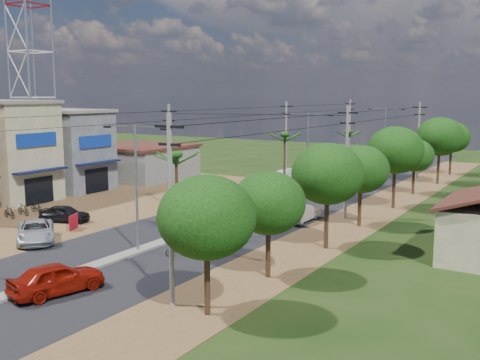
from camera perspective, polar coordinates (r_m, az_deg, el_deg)
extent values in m
plane|color=black|center=(36.10, -10.30, -7.24)|extent=(160.00, 160.00, 0.00)
cube|color=black|center=(47.95, 1.76, -3.10)|extent=(12.00, 110.00, 0.04)
cube|color=#605E56|center=(50.50, 3.46, -2.43)|extent=(1.00, 90.00, 0.18)
cube|color=#52311C|center=(52.00, -16.75, -2.54)|extent=(18.00, 46.00, 0.04)
cube|color=#52311C|center=(44.43, 11.33, -4.23)|extent=(5.00, 90.00, 0.03)
cube|color=gray|center=(56.18, -22.47, 2.60)|extent=(8.00, 6.00, 9.00)
cube|color=#605E56|center=(55.93, -22.75, 7.34)|extent=(8.40, 6.40, 0.30)
cube|color=#0D1237|center=(52.85, -19.58, 0.89)|extent=(0.80, 5.40, 0.15)
cube|color=black|center=(53.38, -19.72, -1.00)|extent=(0.10, 3.00, 2.40)
cube|color=navy|center=(52.82, -19.95, 3.87)|extent=(0.12, 4.20, 1.20)
cube|color=#474A4E|center=(60.57, -17.09, 2.80)|extent=(8.00, 6.00, 8.00)
cube|color=#605E56|center=(60.31, -17.27, 6.73)|extent=(8.40, 6.40, 0.30)
cube|color=#0D1237|center=(57.44, -14.15, 1.72)|extent=(0.80, 5.40, 0.15)
cube|color=black|center=(57.93, -14.32, -0.03)|extent=(0.10, 3.00, 2.40)
cube|color=navy|center=(57.47, -14.45, 3.81)|extent=(0.12, 4.20, 1.20)
cube|color=#605E56|center=(67.11, -10.03, 1.71)|extent=(10.00, 10.00, 3.60)
cube|color=black|center=(66.90, -10.07, 3.41)|extent=(10.40, 10.40, 0.30)
cylinder|color=gray|center=(65.09, -22.81, 16.15)|extent=(0.24, 0.24, 38.00)
cylinder|color=gray|center=(62.56, -21.02, 16.58)|extent=(0.24, 0.24, 38.00)
cylinder|color=gray|center=(64.56, -18.68, 16.43)|extent=(0.24, 0.24, 38.00)
cylinder|color=gray|center=(67.01, -20.50, 16.04)|extent=(0.24, 0.24, 38.00)
cylinder|color=black|center=(25.30, -3.36, -9.10)|extent=(0.28, 0.28, 4.20)
ellipsoid|color=black|center=(24.68, -3.41, -3.79)|extent=(4.40, 4.40, 3.74)
cylinder|color=black|center=(30.35, 2.88, -6.40)|extent=(0.28, 0.28, 3.85)
ellipsoid|color=black|center=(29.85, 2.91, -2.32)|extent=(4.00, 4.00, 3.40)
cylinder|color=black|center=(36.24, 8.79, -3.43)|extent=(0.28, 0.28, 4.55)
ellipsoid|color=black|center=(35.79, 8.89, 0.64)|extent=(4.60, 4.60, 3.91)
cylinder|color=black|center=(42.80, 12.07, -1.99)|extent=(0.28, 0.28, 4.06)
ellipsoid|color=black|center=(42.44, 12.17, 1.09)|extent=(4.20, 4.20, 3.57)
cylinder|color=black|center=(50.20, 15.38, -0.14)|extent=(0.28, 0.28, 4.76)
ellipsoid|color=black|center=(49.87, 15.51, 2.95)|extent=(4.80, 4.80, 4.08)
cylinder|color=black|center=(58.03, 17.22, 0.38)|extent=(0.28, 0.28, 3.64)
ellipsoid|color=black|center=(57.78, 17.31, 2.43)|extent=(3.80, 3.80, 3.23)
cylinder|color=black|center=(65.55, 19.52, 1.75)|extent=(0.28, 0.28, 4.90)
ellipsoid|color=black|center=(65.29, 19.64, 4.18)|extent=(5.00, 5.00, 4.25)
cylinder|color=black|center=(73.43, 20.61, 2.17)|extent=(0.28, 0.28, 4.34)
ellipsoid|color=black|center=(73.21, 20.71, 4.09)|extent=(4.40, 4.40, 3.74)
cylinder|color=black|center=(38.42, -6.43, -1.74)|extent=(0.22, 0.22, 5.80)
cylinder|color=black|center=(51.77, 4.54, 1.21)|extent=(0.22, 0.22, 6.20)
cylinder|color=black|center=(66.36, 10.86, 2.43)|extent=(0.22, 0.22, 5.50)
cylinder|color=gray|center=(35.22, -10.47, -0.97)|extent=(0.16, 0.16, 8.00)
cube|color=gray|center=(33.99, -9.15, 5.34)|extent=(2.40, 0.08, 0.08)
cube|color=gray|center=(35.61, -12.09, 5.41)|extent=(2.40, 0.08, 0.08)
cube|color=black|center=(33.29, -7.70, 5.13)|extent=(0.50, 0.18, 0.12)
cube|color=black|center=(36.38, -13.34, 5.28)|extent=(0.50, 0.18, 0.12)
cylinder|color=gray|center=(56.13, 6.89, 2.69)|extent=(0.16, 0.16, 8.00)
cube|color=gray|center=(55.37, 8.09, 6.63)|extent=(2.40, 0.08, 0.08)
cube|color=gray|center=(56.37, 5.84, 6.70)|extent=(2.40, 0.08, 0.08)
cube|color=black|center=(54.94, 9.15, 6.48)|extent=(0.50, 0.18, 0.12)
cube|color=black|center=(56.86, 4.84, 6.63)|extent=(0.50, 0.18, 0.12)
cylinder|color=gray|center=(79.44, 14.51, 4.23)|extent=(0.16, 0.16, 8.00)
cube|color=gray|center=(78.90, 15.45, 7.00)|extent=(2.40, 0.08, 0.08)
cube|color=gray|center=(79.61, 13.78, 7.08)|extent=(2.40, 0.08, 0.08)
cube|color=black|center=(78.60, 16.22, 6.89)|extent=(0.50, 0.18, 0.12)
cube|color=black|center=(79.96, 13.03, 7.04)|extent=(0.50, 0.18, 0.12)
cylinder|color=#605E56|center=(48.70, -7.15, 2.36)|extent=(0.24, 0.24, 9.00)
cube|color=black|center=(48.43, -7.24, 6.95)|extent=(1.60, 0.12, 0.12)
cube|color=black|center=(48.46, -7.22, 6.00)|extent=(1.20, 0.12, 0.12)
cylinder|color=#605E56|center=(67.19, 4.70, 4.13)|extent=(0.24, 0.24, 9.00)
cube|color=black|center=(66.99, 4.74, 7.46)|extent=(1.60, 0.12, 0.12)
cube|color=black|center=(67.02, 4.73, 6.78)|extent=(1.20, 0.12, 0.12)
cylinder|color=#605E56|center=(86.39, 11.06, 5.02)|extent=(0.24, 0.24, 9.00)
cube|color=black|center=(86.24, 11.14, 7.60)|extent=(1.60, 0.12, 0.12)
cube|color=black|center=(86.25, 11.12, 7.07)|extent=(1.20, 0.12, 0.12)
cylinder|color=#605E56|center=(25.85, -7.05, -3.26)|extent=(0.24, 0.24, 9.00)
cube|color=black|center=(25.34, -7.21, 5.40)|extent=(1.60, 0.12, 0.12)
cube|color=black|center=(25.39, -7.18, 3.60)|extent=(1.20, 0.12, 0.12)
cylinder|color=#605E56|center=(44.93, 10.75, 1.74)|extent=(0.24, 0.24, 9.00)
cube|color=black|center=(44.64, 10.90, 6.72)|extent=(1.60, 0.12, 0.12)
cube|color=black|center=(44.67, 10.87, 5.69)|extent=(1.20, 0.12, 0.12)
cylinder|color=#605E56|center=(65.86, 17.65, 3.66)|extent=(0.24, 0.24, 9.00)
cube|color=black|center=(65.66, 17.81, 7.05)|extent=(1.60, 0.12, 0.12)
cube|color=black|center=(65.68, 17.78, 6.35)|extent=(1.20, 0.12, 0.12)
imported|color=maroon|center=(29.57, -18.11, -9.53)|extent=(3.04, 5.01, 1.59)
imported|color=#AAADB2|center=(43.87, 6.19, -3.34)|extent=(1.56, 4.34, 1.42)
imported|color=silver|center=(62.54, 4.32, 0.31)|extent=(2.57, 5.14, 1.44)
imported|color=#AAADB2|center=(40.13, -20.04, -4.98)|extent=(5.39, 4.99, 1.40)
imported|color=black|center=(45.56, -17.39, -3.31)|extent=(4.15, 2.71, 1.31)
imported|color=black|center=(34.84, -6.44, -7.04)|extent=(1.10, 1.65, 0.82)
imported|color=black|center=(47.63, -0.42, -2.70)|extent=(1.02, 1.66, 0.82)
imported|color=black|center=(67.77, 7.13, 0.70)|extent=(0.53, 1.56, 0.92)
cube|color=maroon|center=(42.84, -16.56, -4.14)|extent=(0.63, 1.29, 1.14)
cylinder|color=black|center=(42.50, -17.17, -4.66)|extent=(0.04, 0.04, 0.57)
cylinder|color=black|center=(43.31, -15.92, -4.36)|extent=(0.04, 0.04, 0.57)
imported|color=black|center=(48.40, -22.39, -3.07)|extent=(1.71, 0.71, 1.00)
imported|color=black|center=(49.15, -21.17, -2.83)|extent=(1.71, 0.71, 1.00)
imported|color=black|center=(49.92, -19.98, -2.59)|extent=(1.71, 0.71, 1.00)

